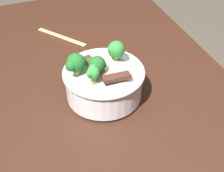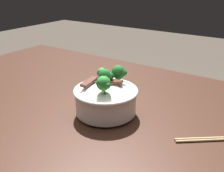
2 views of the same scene
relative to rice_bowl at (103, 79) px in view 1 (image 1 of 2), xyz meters
The scene contains 3 objects.
dining_table 0.23m from the rice_bowl, 150.55° to the left, with size 1.58×0.91×0.77m.
rice_bowl is the anchor object (origin of this frame).
chopsticks_pair 0.34m from the rice_bowl, ahead, with size 0.17×0.14×0.01m.
Camera 1 is at (-0.50, 0.13, 1.36)m, focal length 52.00 mm.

